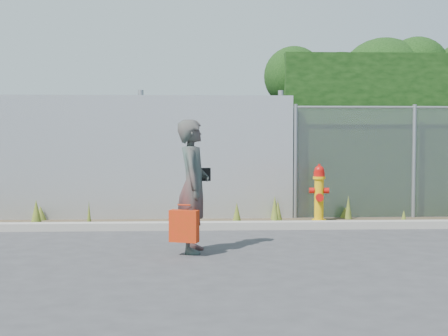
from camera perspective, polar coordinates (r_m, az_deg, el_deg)
ground at (r=8.21m, az=2.57°, el=-7.50°), size 80.00×80.00×0.00m
curb at (r=9.97m, az=1.62°, el=-5.28°), size 16.00×0.22×0.12m
weed_strip at (r=10.57m, az=-1.24°, el=-4.66°), size 16.00×1.29×0.53m
corrugated_fence at (r=11.33m, az=-15.45°, el=0.91°), size 8.50×0.21×2.30m
fire_hydrant at (r=10.81m, az=8.69°, el=-2.38°), size 0.34×0.30×1.01m
woman at (r=7.95m, az=-2.84°, el=-1.67°), size 0.45×0.65×1.70m
red_tote_bag at (r=7.74m, az=-3.67°, el=-5.32°), size 0.36×0.13×0.47m
black_shoulder_bag at (r=8.13m, az=-2.07°, el=-0.59°), size 0.23×0.09×0.17m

